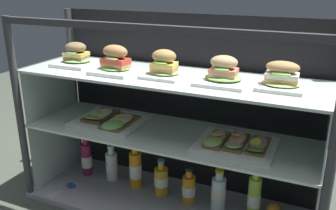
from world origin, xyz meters
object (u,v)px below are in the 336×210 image
(kitchen_scissors, at_px, (68,187))
(plated_roll_sandwich_mid_left, at_px, (116,63))
(juice_bottle_back_right, at_px, (189,188))
(juice_bottle_back_center, at_px, (161,180))
(juice_bottle_tucked_behind, at_px, (219,193))
(juice_bottle_front_second, at_px, (112,166))
(plated_roll_sandwich_left_of_center, at_px, (223,74))
(juice_bottle_front_middle, at_px, (136,169))
(juice_bottle_front_right_end, at_px, (254,197))
(open_sandwich_tray_near_left_corner, at_px, (109,120))
(orange_fruit_beside_bottles, at_px, (273,210))
(plated_roll_sandwich_mid_right, at_px, (282,78))
(juice_bottle_front_left_end, at_px, (87,159))
(open_sandwich_tray_far_left, at_px, (236,143))
(plated_roll_sandwich_right_of_center, at_px, (77,57))
(plated_roll_sandwich_far_right, at_px, (164,66))

(kitchen_scissors, bearing_deg, plated_roll_sandwich_mid_left, 10.06)
(juice_bottle_back_right, bearing_deg, juice_bottle_back_center, 177.51)
(juice_bottle_tucked_behind, bearing_deg, juice_bottle_front_second, 177.03)
(plated_roll_sandwich_left_of_center, height_order, juice_bottle_front_second, plated_roll_sandwich_left_of_center)
(juice_bottle_front_middle, distance_m, kitchen_scissors, 0.38)
(plated_roll_sandwich_mid_left, bearing_deg, juice_bottle_tucked_behind, 10.78)
(plated_roll_sandwich_mid_left, height_order, juice_bottle_front_right_end, plated_roll_sandwich_mid_left)
(plated_roll_sandwich_left_of_center, bearing_deg, juice_bottle_tucked_behind, 99.67)
(juice_bottle_back_center, bearing_deg, plated_roll_sandwich_left_of_center, -12.47)
(juice_bottle_tucked_behind, bearing_deg, open_sandwich_tray_near_left_corner, -174.80)
(juice_bottle_tucked_behind, xyz_separation_m, orange_fruit_beside_bottles, (0.26, 0.05, -0.06))
(plated_roll_sandwich_mid_right, height_order, juice_bottle_front_left_end, plated_roll_sandwich_mid_right)
(plated_roll_sandwich_left_of_center, height_order, juice_bottle_tucked_behind, plated_roll_sandwich_left_of_center)
(plated_roll_sandwich_mid_left, distance_m, open_sandwich_tray_far_left, 0.65)
(juice_bottle_back_center, xyz_separation_m, juice_bottle_front_right_end, (0.48, 0.01, 0.02))
(juice_bottle_front_second, bearing_deg, juice_bottle_tucked_behind, -2.97)
(juice_bottle_tucked_behind, distance_m, kitchen_scissors, 0.82)
(juice_bottle_front_left_end, relative_size, orange_fruit_beside_bottles, 3.61)
(plated_roll_sandwich_right_of_center, bearing_deg, plated_roll_sandwich_mid_right, -0.12)
(plated_roll_sandwich_right_of_center, relative_size, open_sandwich_tray_far_left, 0.58)
(open_sandwich_tray_near_left_corner, distance_m, open_sandwich_tray_far_left, 0.65)
(open_sandwich_tray_far_left, xyz_separation_m, juice_bottle_front_second, (-0.71, 0.09, -0.31))
(open_sandwich_tray_near_left_corner, xyz_separation_m, juice_bottle_back_center, (0.26, 0.06, -0.32))
(juice_bottle_front_left_end, distance_m, juice_bottle_front_second, 0.16)
(juice_bottle_front_second, bearing_deg, juice_bottle_front_right_end, -0.76)
(juice_bottle_front_second, distance_m, juice_bottle_back_center, 0.32)
(plated_roll_sandwich_left_of_center, distance_m, orange_fruit_beside_bottles, 0.72)
(orange_fruit_beside_bottles, bearing_deg, juice_bottle_front_right_end, -162.74)
(juice_bottle_front_right_end, bearing_deg, plated_roll_sandwich_far_right, -168.23)
(juice_bottle_front_middle, height_order, kitchen_scissors, juice_bottle_front_middle)
(plated_roll_sandwich_far_right, relative_size, juice_bottle_back_right, 0.93)
(juice_bottle_front_right_end, height_order, orange_fruit_beside_bottles, juice_bottle_front_right_end)
(juice_bottle_back_center, height_order, juice_bottle_front_right_end, juice_bottle_front_right_end)
(juice_bottle_front_middle, xyz_separation_m, juice_bottle_front_right_end, (0.64, 0.00, -0.00))
(juice_bottle_tucked_behind, distance_m, orange_fruit_beside_bottles, 0.27)
(juice_bottle_front_second, bearing_deg, plated_roll_sandwich_mid_left, -42.40)
(juice_bottle_front_left_end, bearing_deg, orange_fruit_beside_bottles, 1.44)
(plated_roll_sandwich_right_of_center, xyz_separation_m, juice_bottle_back_center, (0.44, 0.05, -0.63))
(juice_bottle_front_middle, bearing_deg, juice_bottle_back_right, -2.59)
(juice_bottle_back_right, bearing_deg, plated_roll_sandwich_mid_right, -6.65)
(juice_bottle_front_right_end, bearing_deg, plated_roll_sandwich_mid_left, -170.03)
(plated_roll_sandwich_far_right, bearing_deg, open_sandwich_tray_far_left, 1.22)
(open_sandwich_tray_near_left_corner, height_order, orange_fruit_beside_bottles, open_sandwich_tray_near_left_corner)
(plated_roll_sandwich_mid_right, bearing_deg, juice_bottle_tucked_behind, 169.99)
(juice_bottle_front_second, relative_size, juice_bottle_front_middle, 0.83)
(plated_roll_sandwich_mid_right, height_order, open_sandwich_tray_near_left_corner, plated_roll_sandwich_mid_right)
(juice_bottle_tucked_behind, relative_size, juice_bottle_front_right_end, 0.88)
(plated_roll_sandwich_right_of_center, bearing_deg, juice_bottle_front_second, 30.79)
(plated_roll_sandwich_far_right, xyz_separation_m, juice_bottle_back_right, (0.10, 0.07, -0.64))
(juice_bottle_front_right_end, xyz_separation_m, orange_fruit_beside_bottles, (0.09, 0.03, -0.07))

